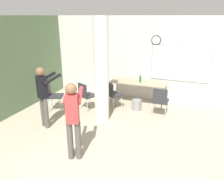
{
  "coord_description": "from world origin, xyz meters",
  "views": [
    {
      "loc": [
        1.39,
        -2.11,
        2.8
      ],
      "look_at": [
        -0.28,
        2.25,
        1.21
      ],
      "focal_mm": 35.0,
      "sensor_mm": 36.0,
      "label": 1
    }
  ],
  "objects_px": {
    "folding_table": "(138,83)",
    "chair_by_left_wall": "(53,94)",
    "chair_table_right": "(160,100)",
    "chair_near_pillar": "(86,94)",
    "person_playing_front": "(73,115)",
    "chair_table_left": "(112,93)",
    "bottle_on_table": "(140,79)",
    "person_watching_back": "(43,93)"
  },
  "relations": [
    {
      "from": "bottle_on_table",
      "to": "chair_table_right",
      "type": "height_order",
      "value": "bottle_on_table"
    },
    {
      "from": "folding_table",
      "to": "bottle_on_table",
      "type": "distance_m",
      "value": 0.17
    },
    {
      "from": "chair_table_right",
      "to": "person_playing_front",
      "type": "height_order",
      "value": "person_playing_front"
    },
    {
      "from": "bottle_on_table",
      "to": "chair_near_pillar",
      "type": "bearing_deg",
      "value": -143.48
    },
    {
      "from": "chair_by_left_wall",
      "to": "person_playing_front",
      "type": "xyz_separation_m",
      "value": [
        1.85,
        -1.9,
        0.45
      ]
    },
    {
      "from": "bottle_on_table",
      "to": "chair_table_left",
      "type": "distance_m",
      "value": 1.05
    },
    {
      "from": "chair_table_right",
      "to": "chair_by_left_wall",
      "type": "distance_m",
      "value": 3.23
    },
    {
      "from": "folding_table",
      "to": "chair_table_left",
      "type": "bearing_deg",
      "value": -132.44
    },
    {
      "from": "folding_table",
      "to": "chair_by_left_wall",
      "type": "distance_m",
      "value": 2.73
    },
    {
      "from": "folding_table",
      "to": "chair_table_left",
      "type": "height_order",
      "value": "chair_table_left"
    },
    {
      "from": "folding_table",
      "to": "bottle_on_table",
      "type": "height_order",
      "value": "bottle_on_table"
    },
    {
      "from": "bottle_on_table",
      "to": "person_watching_back",
      "type": "relative_size",
      "value": 0.17
    },
    {
      "from": "chair_by_left_wall",
      "to": "chair_table_right",
      "type": "bearing_deg",
      "value": 12.54
    },
    {
      "from": "chair_near_pillar",
      "to": "chair_table_left",
      "type": "distance_m",
      "value": 0.8
    },
    {
      "from": "chair_table_right",
      "to": "chair_table_left",
      "type": "bearing_deg",
      "value": 178.84
    },
    {
      "from": "folding_table",
      "to": "chair_table_right",
      "type": "xyz_separation_m",
      "value": [
        0.84,
        -0.74,
        -0.19
      ]
    },
    {
      "from": "chair_table_right",
      "to": "person_playing_front",
      "type": "xyz_separation_m",
      "value": [
        -1.3,
        -2.6,
        0.45
      ]
    },
    {
      "from": "chair_table_left",
      "to": "person_watching_back",
      "type": "distance_m",
      "value": 2.14
    },
    {
      "from": "folding_table",
      "to": "person_watching_back",
      "type": "height_order",
      "value": "person_watching_back"
    },
    {
      "from": "bottle_on_table",
      "to": "chair_table_right",
      "type": "relative_size",
      "value": 0.31
    },
    {
      "from": "chair_table_left",
      "to": "chair_by_left_wall",
      "type": "bearing_deg",
      "value": -156.22
    },
    {
      "from": "person_playing_front",
      "to": "person_watching_back",
      "type": "relative_size",
      "value": 1.01
    },
    {
      "from": "chair_table_right",
      "to": "chair_near_pillar",
      "type": "bearing_deg",
      "value": -171.3
    },
    {
      "from": "chair_table_right",
      "to": "chair_table_left",
      "type": "distance_m",
      "value": 1.49
    },
    {
      "from": "chair_table_right",
      "to": "chair_by_left_wall",
      "type": "bearing_deg",
      "value": -167.46
    },
    {
      "from": "folding_table",
      "to": "bottle_on_table",
      "type": "relative_size",
      "value": 6.61
    },
    {
      "from": "chair_table_left",
      "to": "chair_table_right",
      "type": "bearing_deg",
      "value": -1.16
    },
    {
      "from": "person_playing_front",
      "to": "person_watching_back",
      "type": "height_order",
      "value": "person_playing_front"
    },
    {
      "from": "chair_table_left",
      "to": "chair_near_pillar",
      "type": "bearing_deg",
      "value": -152.7
    },
    {
      "from": "bottle_on_table",
      "to": "chair_by_left_wall",
      "type": "height_order",
      "value": "bottle_on_table"
    },
    {
      "from": "folding_table",
      "to": "person_playing_front",
      "type": "xyz_separation_m",
      "value": [
        -0.46,
        -3.34,
        0.26
      ]
    },
    {
      "from": "bottle_on_table",
      "to": "person_watching_back",
      "type": "bearing_deg",
      "value": -128.48
    },
    {
      "from": "chair_table_left",
      "to": "person_watching_back",
      "type": "relative_size",
      "value": 0.54
    },
    {
      "from": "folding_table",
      "to": "chair_table_right",
      "type": "distance_m",
      "value": 1.14
    },
    {
      "from": "chair_table_right",
      "to": "chair_by_left_wall",
      "type": "relative_size",
      "value": 1.0
    },
    {
      "from": "chair_table_left",
      "to": "person_playing_front",
      "type": "bearing_deg",
      "value": -85.86
    },
    {
      "from": "chair_by_left_wall",
      "to": "chair_table_left",
      "type": "distance_m",
      "value": 1.81
    },
    {
      "from": "chair_near_pillar",
      "to": "person_playing_front",
      "type": "bearing_deg",
      "value": -68.23
    },
    {
      "from": "folding_table",
      "to": "chair_near_pillar",
      "type": "bearing_deg",
      "value": -141.64
    },
    {
      "from": "chair_near_pillar",
      "to": "person_watching_back",
      "type": "xyz_separation_m",
      "value": [
        -0.49,
        -1.35,
        0.44
      ]
    },
    {
      "from": "chair_table_left",
      "to": "person_playing_front",
      "type": "height_order",
      "value": "person_playing_front"
    },
    {
      "from": "folding_table",
      "to": "chair_near_pillar",
      "type": "relative_size",
      "value": 2.06
    }
  ]
}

